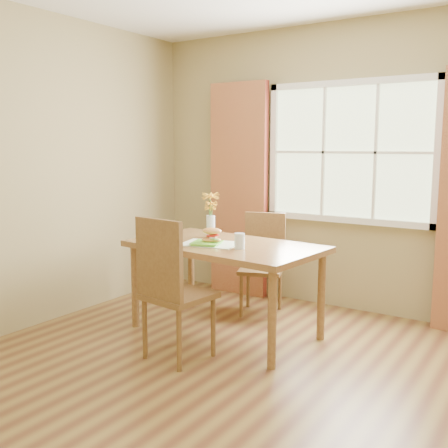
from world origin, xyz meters
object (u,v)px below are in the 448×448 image
at_px(chair_near, 169,284).
at_px(chair_far, 263,258).
at_px(flower_vase, 211,210).
at_px(croissant_sandwich, 212,235).
at_px(dining_table, 225,253).
at_px(water_glass, 240,241).

bearing_deg(chair_near, chair_far, 97.56).
height_order(chair_far, flower_vase, flower_vase).
height_order(chair_near, flower_vase, flower_vase).
distance_m(chair_near, flower_vase, 1.03).
bearing_deg(croissant_sandwich, chair_far, 68.79).
bearing_deg(chair_near, flower_vase, 113.18).
distance_m(dining_table, water_glass, 0.28).
relative_size(dining_table, chair_near, 1.54).
bearing_deg(chair_near, dining_table, 96.03).
height_order(chair_far, croissant_sandwich, chair_far).
xyz_separation_m(chair_near, croissant_sandwich, (-0.05, 0.62, 0.26)).
bearing_deg(water_glass, flower_vase, 147.57).
bearing_deg(dining_table, flower_vase, 150.24).
height_order(dining_table, flower_vase, flower_vase).
bearing_deg(dining_table, water_glass, -24.19).
distance_m(dining_table, croissant_sandwich, 0.19).
distance_m(water_glass, flower_vase, 0.61).
bearing_deg(chair_far, croissant_sandwich, -112.15).
relative_size(chair_near, chair_far, 1.14).
bearing_deg(dining_table, croissant_sandwich, -119.23).
xyz_separation_m(chair_far, croissant_sandwich, (-0.04, -0.79, 0.33)).
xyz_separation_m(dining_table, water_glass, (0.22, -0.12, 0.14)).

